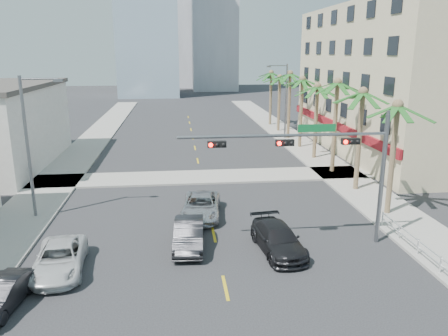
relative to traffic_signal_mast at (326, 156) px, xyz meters
name	(u,v)px	position (x,y,z in m)	size (l,w,h in m)	color
sidewalk_right	(346,179)	(6.22, 12.05, -4.99)	(4.00, 120.00, 0.15)	gray
sidewalk_left	(49,189)	(-17.78, 12.05, -4.99)	(4.00, 120.00, 0.15)	gray
sidewalk_cross	(201,177)	(-5.78, 14.05, -4.99)	(80.00, 4.00, 0.15)	gray
building_right	(408,80)	(16.21, 22.05, 2.43)	(15.25, 28.00, 15.00)	#CBB98F
tower_far_center	(170,15)	(-8.78, 117.05, 15.94)	(16.00, 16.00, 42.00)	#ADADB2
traffic_signal_mast	(326,156)	(0.00, 0.00, 0.00)	(11.12, 0.54, 7.20)	slate
palm_tree_0	(398,107)	(5.82, 4.05, 2.02)	(4.80, 4.80, 7.80)	brown
palm_tree_1	(363,93)	(5.82, 9.25, 2.37)	(4.80, 4.80, 8.16)	brown
palm_tree_2	(338,84)	(5.82, 14.45, 2.72)	(4.80, 4.80, 8.52)	brown
palm_tree_3	(318,87)	(5.82, 19.65, 2.02)	(4.80, 4.80, 7.80)	brown
palm_tree_4	(302,80)	(5.82, 24.85, 2.37)	(4.80, 4.80, 8.16)	brown
palm_tree_5	(290,74)	(5.82, 30.05, 2.72)	(4.80, 4.80, 8.52)	brown
palm_tree_6	(280,78)	(5.82, 35.25, 2.02)	(4.80, 4.80, 7.80)	brown
palm_tree_7	(271,73)	(5.82, 40.45, 2.37)	(4.80, 4.80, 8.16)	brown
streetlight_left	(30,141)	(-16.78, 6.05, 0.00)	(2.55, 0.25, 9.00)	slate
streetlight_right	(284,98)	(5.21, 30.05, 0.00)	(2.55, 0.25, 9.00)	slate
guardrail	(418,245)	(4.52, -1.95, -4.39)	(0.08, 8.08, 1.00)	silver
car_parked_mid	(1,295)	(-15.18, -4.59, -4.43)	(1.34, 3.85, 1.27)	black
car_parked_far	(59,259)	(-13.58, -1.58, -4.38)	(2.25, 4.89, 1.36)	silver
car_lane_left	(189,234)	(-7.28, 0.52, -4.32)	(1.57, 4.50, 1.48)	black
car_lane_center	(201,206)	(-6.34, 5.08, -4.35)	(2.36, 5.12, 1.42)	#B2B3B7
car_lane_right	(278,239)	(-2.58, -0.54, -4.34)	(2.01, 4.95, 1.44)	black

